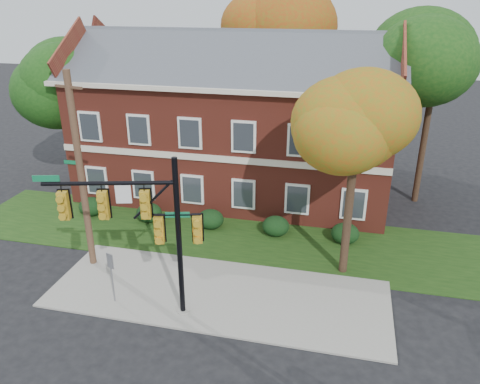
% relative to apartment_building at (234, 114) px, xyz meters
% --- Properties ---
extents(ground, '(120.00, 120.00, 0.00)m').
position_rel_apartment_building_xyz_m(ground, '(2.00, -11.95, -4.99)').
color(ground, black).
rests_on(ground, ground).
extents(sidewalk, '(14.00, 5.00, 0.08)m').
position_rel_apartment_building_xyz_m(sidewalk, '(2.00, -10.95, -4.95)').
color(sidewalk, gray).
rests_on(sidewalk, ground).
extents(grass_strip, '(30.00, 6.00, 0.04)m').
position_rel_apartment_building_xyz_m(grass_strip, '(2.00, -5.95, -4.97)').
color(grass_strip, '#193811').
rests_on(grass_strip, ground).
extents(apartment_building, '(18.80, 8.80, 9.74)m').
position_rel_apartment_building_xyz_m(apartment_building, '(0.00, 0.00, 0.00)').
color(apartment_building, maroon).
rests_on(apartment_building, ground).
extents(hedge_far_left, '(1.40, 1.26, 1.05)m').
position_rel_apartment_building_xyz_m(hedge_far_left, '(-7.00, -5.25, -4.46)').
color(hedge_far_left, black).
rests_on(hedge_far_left, ground).
extents(hedge_left, '(1.40, 1.26, 1.05)m').
position_rel_apartment_building_xyz_m(hedge_left, '(-3.50, -5.25, -4.46)').
color(hedge_left, black).
rests_on(hedge_left, ground).
extents(hedge_center, '(1.40, 1.26, 1.05)m').
position_rel_apartment_building_xyz_m(hedge_center, '(0.00, -5.25, -4.46)').
color(hedge_center, black).
rests_on(hedge_center, ground).
extents(hedge_right, '(1.40, 1.26, 1.05)m').
position_rel_apartment_building_xyz_m(hedge_right, '(3.50, -5.25, -4.46)').
color(hedge_right, black).
rests_on(hedge_right, ground).
extents(hedge_far_right, '(1.40, 1.26, 1.05)m').
position_rel_apartment_building_xyz_m(hedge_far_right, '(7.00, -5.25, -4.46)').
color(hedge_far_right, black).
rests_on(hedge_far_right, ground).
extents(tree_near_right, '(4.50, 4.25, 8.58)m').
position_rel_apartment_building_xyz_m(tree_near_right, '(7.22, -8.09, 1.68)').
color(tree_near_right, black).
rests_on(tree_near_right, ground).
extents(tree_left_rear, '(5.40, 5.10, 8.88)m').
position_rel_apartment_building_xyz_m(tree_left_rear, '(-9.73, -1.12, 1.69)').
color(tree_left_rear, black).
rests_on(tree_left_rear, ground).
extents(tree_right_rear, '(6.30, 5.95, 10.62)m').
position_rel_apartment_building_xyz_m(tree_right_rear, '(11.31, 0.86, 3.13)').
color(tree_right_rear, black).
rests_on(tree_right_rear, ground).
extents(tree_far_rear, '(6.84, 6.46, 11.52)m').
position_rel_apartment_building_xyz_m(tree_far_rear, '(1.34, 7.84, 3.86)').
color(tree_far_rear, black).
rests_on(tree_far_rear, ground).
extents(traffic_signal, '(5.62, 1.63, 6.45)m').
position_rel_apartment_building_xyz_m(traffic_signal, '(-0.12, -12.75, -0.98)').
color(traffic_signal, gray).
rests_on(traffic_signal, ground).
extents(utility_pole, '(1.36, 0.40, 8.85)m').
position_rel_apartment_building_xyz_m(utility_pole, '(-4.28, -9.95, -0.50)').
color(utility_pole, '#4B3323').
rests_on(utility_pole, ground).
extents(sign_post, '(0.32, 0.16, 2.27)m').
position_rel_apartment_building_xyz_m(sign_post, '(-1.92, -12.43, -3.45)').
color(sign_post, slate).
rests_on(sign_post, ground).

